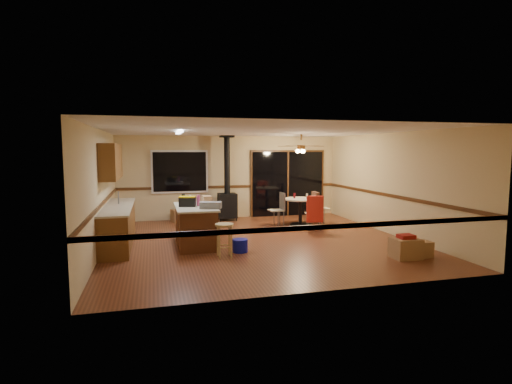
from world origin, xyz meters
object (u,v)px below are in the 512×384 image
object	(u,v)px
chair_left	(280,205)
box_under_window	(180,216)
wood_stove	(227,197)
box_corner_a	(406,248)
chair_near	(315,209)
box_corner_b	(420,249)
toolbox_grey	(211,205)
kitchen_island	(195,226)
dining_table	(300,207)
toolbox_black	(187,202)
blue_bucket	(240,246)
bar_stool	(224,240)
chair_right	(316,204)

from	to	relation	value
chair_left	box_under_window	world-z (taller)	chair_left
wood_stove	box_corner_a	size ratio (longest dim) A/B	4.75
chair_near	box_corner_b	bearing A→B (deg)	-69.96
toolbox_grey	box_under_window	xyz separation A→B (m)	(-0.44, 3.53, -0.78)
kitchen_island	toolbox_grey	distance (m)	0.74
wood_stove	dining_table	bearing A→B (deg)	-36.21
dining_table	chair_left	bearing A→B (deg)	169.97
dining_table	box_under_window	size ratio (longest dim) A/B	1.99
toolbox_black	chair_left	size ratio (longest dim) A/B	0.71
dining_table	toolbox_grey	bearing A→B (deg)	-143.81
blue_bucket	box_under_window	world-z (taller)	box_under_window
bar_stool	toolbox_black	bearing A→B (deg)	118.76
chair_right	bar_stool	bearing A→B (deg)	-138.08
chair_left	box_corner_b	size ratio (longest dim) A/B	1.30
blue_bucket	toolbox_grey	bearing A→B (deg)	143.24
bar_stool	chair_right	bearing A→B (deg)	41.92
bar_stool	dining_table	world-z (taller)	dining_table
kitchen_island	wood_stove	world-z (taller)	wood_stove
box_corner_a	box_corner_b	size ratio (longest dim) A/B	1.34
dining_table	chair_right	xyz separation A→B (m)	(0.52, 0.06, 0.06)
wood_stove	chair_left	xyz separation A→B (m)	(1.28, -1.27, -0.14)
toolbox_grey	chair_near	xyz separation A→B (m)	(2.95, 1.23, -0.37)
bar_stool	chair_near	distance (m)	3.42
toolbox_grey	chair_right	bearing A→B (deg)	32.57
kitchen_island	blue_bucket	distance (m)	1.24
kitchen_island	dining_table	size ratio (longest dim) A/B	1.78
chair_left	chair_near	bearing A→B (deg)	-56.08
bar_stool	chair_near	xyz separation A→B (m)	(2.79, 1.96, 0.26)
chair_right	box_corner_a	distance (m)	3.94
toolbox_black	blue_bucket	xyz separation A→B (m)	(1.02, -0.83, -0.86)
dining_table	box_under_window	distance (m)	3.63
dining_table	chair_right	distance (m)	0.53
blue_bucket	box_corner_a	world-z (taller)	box_corner_a
kitchen_island	chair_right	xyz separation A→B (m)	(3.69, 1.74, 0.14)
toolbox_black	blue_bucket	distance (m)	1.58
kitchen_island	bar_stool	bearing A→B (deg)	-68.50
blue_bucket	chair_right	xyz separation A→B (m)	(2.84, 2.59, 0.46)
kitchen_island	dining_table	bearing A→B (deg)	27.81
blue_bucket	box_corner_a	bearing A→B (deg)	-23.08
toolbox_grey	box_corner_b	bearing A→B (deg)	-23.06
chair_left	kitchen_island	bearing A→B (deg)	-145.41
kitchen_island	box_corner_a	bearing A→B (deg)	-28.77
toolbox_grey	chair_left	distance (m)	3.21
wood_stove	box_corner_b	xyz separation A→B (m)	(3.02, -5.20, -0.57)
toolbox_black	dining_table	bearing A→B (deg)	26.80
kitchen_island	chair_left	bearing A→B (deg)	34.59
dining_table	chair_near	distance (m)	0.88
wood_stove	box_corner_a	bearing A→B (deg)	-63.06
kitchen_island	chair_left	distance (m)	3.14
box_corner_a	box_corner_b	bearing A→B (deg)	4.03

